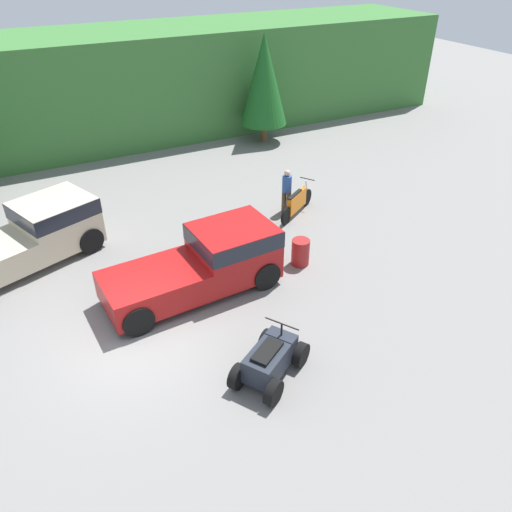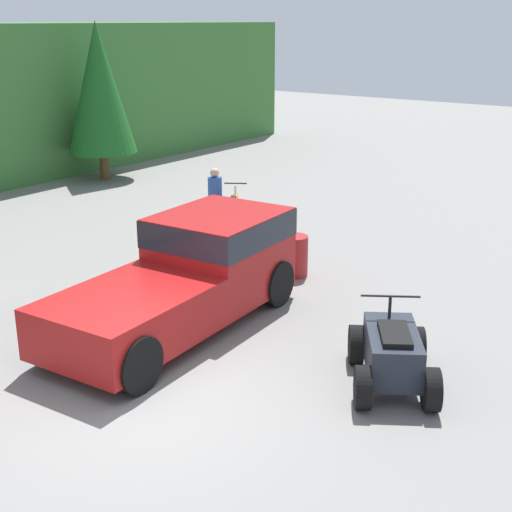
# 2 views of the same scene
# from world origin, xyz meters

# --- Properties ---
(ground_plane) EXTENTS (80.00, 80.00, 0.00)m
(ground_plane) POSITION_xyz_m (0.00, 0.00, 0.00)
(ground_plane) COLOR slate
(tree_mid_right) EXTENTS (2.30, 2.30, 5.24)m
(tree_mid_right) POSITION_xyz_m (10.01, 11.79, 3.08)
(tree_mid_right) COLOR brown
(tree_mid_right) RESTS_ON ground_plane
(pickup_truck_red) EXTENTS (5.28, 2.41, 1.83)m
(pickup_truck_red) POSITION_xyz_m (2.59, 1.32, 0.97)
(pickup_truck_red) COLOR maroon
(pickup_truck_red) RESTS_ON ground_plane
(dirt_bike) EXTENTS (2.10, 1.40, 1.17)m
(dirt_bike) POSITION_xyz_m (7.38, 4.13, 0.49)
(dirt_bike) COLOR black
(dirt_bike) RESTS_ON ground_plane
(quad_atv) EXTENTS (2.34, 2.08, 1.23)m
(quad_atv) POSITION_xyz_m (2.52, -2.68, 0.49)
(quad_atv) COLOR black
(quad_atv) RESTS_ON ground_plane
(rider_person) EXTENTS (0.50, 0.50, 1.72)m
(rider_person) POSITION_xyz_m (7.13, 4.50, 0.93)
(rider_person) COLOR brown
(rider_person) RESTS_ON ground_plane
(steel_barrel) EXTENTS (0.58, 0.58, 0.88)m
(steel_barrel) POSITION_xyz_m (5.72, 1.16, 0.44)
(steel_barrel) COLOR maroon
(steel_barrel) RESTS_ON ground_plane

